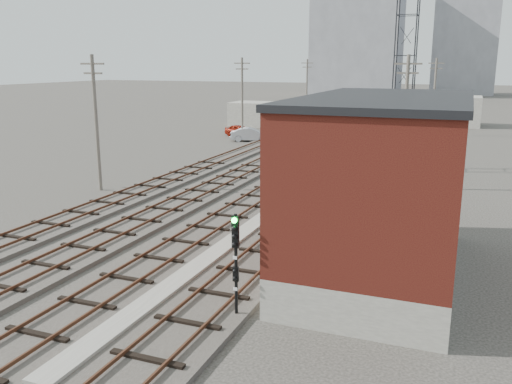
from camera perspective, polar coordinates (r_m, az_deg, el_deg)
The scene contains 23 objects.
ground at distance 70.92m, azimuth 12.79°, elevation 6.28°, with size 320.00×320.00×0.00m, color #282621.
track_right at distance 49.99m, azimuth 11.90°, elevation 3.54°, with size 3.20×90.00×0.39m.
track_mid_right at distance 50.78m, azimuth 7.44°, elevation 3.87°, with size 3.20×90.00×0.39m.
track_mid_left at distance 51.87m, azimuth 3.15°, elevation 4.17°, with size 3.20×90.00×0.39m.
track_left at distance 53.24m, azimuth -0.96°, elevation 4.43°, with size 3.20×90.00×0.39m.
platform_curb at distance 26.98m, azimuth -1.45°, elevation -4.56°, with size 0.90×28.00×0.26m, color gray.
brick_building at distance 22.37m, azimuth 13.20°, elevation 0.59°, with size 6.54×12.20×7.22m.
lattice_tower at distance 44.92m, azimuth 15.33°, elevation 11.76°, with size 1.60×1.60×15.00m.
utility_pole_left_a at distance 37.68m, azimuth -16.48°, elevation 7.32°, with size 1.80×0.24×9.00m.
utility_pole_left_b at distance 59.38m, azimuth -1.46°, elevation 9.92°, with size 1.80×0.24×9.00m.
utility_pole_left_c at distance 82.96m, azimuth 5.36°, elevation 10.88°, with size 1.80×0.24×9.00m.
utility_pole_right_a at distance 38.02m, azimuth 15.39°, elevation 7.44°, with size 1.80×0.24×9.00m.
utility_pole_right_b at distance 67.85m, azimuth 18.24°, elevation 9.71°, with size 1.80×0.24×9.00m.
apartment_left at distance 147.55m, azimuth 10.62°, elevation 15.79°, with size 22.00×14.00×30.00m, color gray.
apartment_right at distance 159.71m, azimuth 21.15°, elevation 14.23°, with size 16.00×12.00×26.00m, color gray.
shed_left at distance 74.81m, azimuth 0.55°, elevation 8.20°, with size 8.00×5.00×3.20m, color gray.
shed_right at distance 79.91m, azimuth 20.44°, elevation 7.99°, with size 6.00×6.00×4.00m, color gray.
signal_mast at distance 18.05m, azimuth -2.16°, elevation -7.17°, with size 0.40×0.40×3.70m.
switch_stand at distance 53.16m, azimuth 7.94°, elevation 4.87°, with size 0.32×0.32×1.37m.
site_trailer at distance 59.85m, azimuth 4.41°, elevation 6.61°, with size 6.77×3.78×2.70m.
car_red at distance 63.84m, azimuth -1.73°, elevation 6.47°, with size 1.64×4.07×1.39m, color maroon.
car_silver at distance 59.99m, azimuth -0.51°, elevation 6.07°, with size 1.58×4.53×1.49m, color #B7B9BF.
car_grey at distance 69.57m, azimuth 2.38°, elevation 6.98°, with size 1.75×4.29×1.25m, color slate.
Camera 1 is at (10.48, -9.63, 8.48)m, focal length 38.00 mm.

